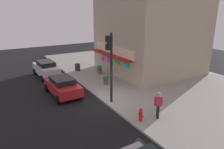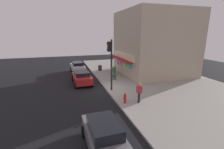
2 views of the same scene
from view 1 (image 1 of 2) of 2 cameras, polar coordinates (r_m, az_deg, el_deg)
name	(u,v)px [view 1 (image 1 of 2)]	position (r m, az deg, el deg)	size (l,w,h in m)	color
ground_plane	(102,102)	(16.03, -2.66, -7.51)	(54.74, 54.74, 0.00)	black
sidewalk	(169,85)	(19.91, 15.16, -2.81)	(36.50, 13.78, 0.14)	gray
corner_building	(150,31)	(23.32, 10.21, 11.47)	(9.23, 9.79, 8.60)	tan
traffic_light	(110,59)	(14.63, -0.54, 4.18)	(0.32, 0.58, 5.09)	black
fire_hydrant	(141,115)	(13.19, 7.81, -10.81)	(0.47, 0.23, 0.85)	red
trash_can	(78,67)	(23.70, -9.37, 2.00)	(0.57, 0.57, 0.80)	#2D2D2D
pedestrian	(158,104)	(13.53, 12.48, -7.83)	(0.44, 0.48, 1.73)	black
potted_plant_by_doorway	(100,69)	(22.27, -3.41, 1.48)	(0.54, 0.54, 0.94)	#59595B
potted_plant_by_window	(106,80)	(19.14, -1.70, -1.43)	(0.53, 0.53, 0.79)	#59595B
parked_car_red	(63,86)	(17.50, -13.31, -2.99)	(4.13, 2.21, 1.49)	#AD1E1E
parked_car_white	(46,69)	(22.69, -17.47, 1.54)	(4.15, 2.13, 1.63)	silver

